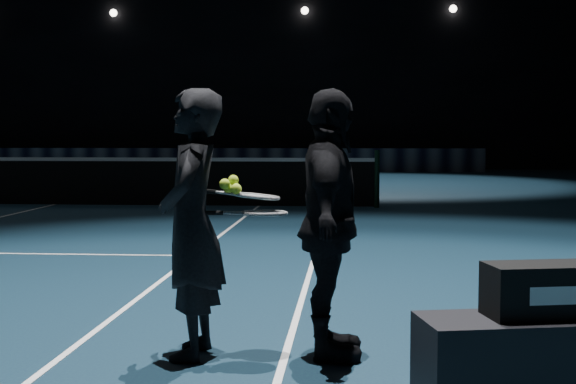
{
  "coord_description": "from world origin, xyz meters",
  "views": [
    {
      "loc": [
        5.89,
        -15.37,
        1.37
      ],
      "look_at": [
        5.51,
        -10.5,
        1.03
      ],
      "focal_mm": 50.0,
      "sensor_mm": 36.0,
      "label": 1
    }
  ],
  "objects_px": {
    "player_bench": "(551,355)",
    "tennis_balls": "(233,186)",
    "player_b": "(330,224)",
    "racket_lower": "(264,213)",
    "racket_upper": "(257,196)",
    "player_a": "(192,224)",
    "racket_bag": "(553,290)"
  },
  "relations": [
    {
      "from": "player_bench",
      "to": "racket_bag",
      "type": "distance_m",
      "value": 0.35
    },
    {
      "from": "player_bench",
      "to": "tennis_balls",
      "type": "height_order",
      "value": "tennis_balls"
    },
    {
      "from": "racket_bag",
      "to": "player_b",
      "type": "distance_m",
      "value": 1.38
    },
    {
      "from": "tennis_balls",
      "to": "player_bench",
      "type": "bearing_deg",
      "value": -18.83
    },
    {
      "from": "racket_bag",
      "to": "racket_upper",
      "type": "xyz_separation_m",
      "value": [
        -1.64,
        0.65,
        0.44
      ]
    },
    {
      "from": "racket_lower",
      "to": "player_bench",
      "type": "bearing_deg",
      "value": -23.99
    },
    {
      "from": "racket_lower",
      "to": "tennis_balls",
      "type": "bearing_deg",
      "value": 178.53
    },
    {
      "from": "player_b",
      "to": "tennis_balls",
      "type": "bearing_deg",
      "value": 91.95
    },
    {
      "from": "racket_bag",
      "to": "player_bench",
      "type": "bearing_deg",
      "value": 0.0
    },
    {
      "from": "player_bench",
      "to": "player_b",
      "type": "xyz_separation_m",
      "value": [
        -1.19,
        0.63,
        0.62
      ]
    },
    {
      "from": "tennis_balls",
      "to": "racket_upper",
      "type": "bearing_deg",
      "value": 16.46
    },
    {
      "from": "racket_lower",
      "to": "racket_upper",
      "type": "xyz_separation_m",
      "value": [
        -0.05,
        0.04,
        0.1
      ]
    },
    {
      "from": "player_bench",
      "to": "tennis_balls",
      "type": "relative_size",
      "value": 11.7
    },
    {
      "from": "player_a",
      "to": "racket_lower",
      "type": "relative_size",
      "value": 2.44
    },
    {
      "from": "player_bench",
      "to": "racket_lower",
      "type": "xyz_separation_m",
      "value": [
        -1.59,
        0.61,
        0.69
      ]
    },
    {
      "from": "player_a",
      "to": "racket_lower",
      "type": "distance_m",
      "value": 0.45
    },
    {
      "from": "player_b",
      "to": "racket_bag",
      "type": "bearing_deg",
      "value": -118.48
    },
    {
      "from": "player_b",
      "to": "racket_lower",
      "type": "height_order",
      "value": "player_b"
    },
    {
      "from": "racket_lower",
      "to": "racket_upper",
      "type": "height_order",
      "value": "racket_upper"
    },
    {
      "from": "player_bench",
      "to": "racket_upper",
      "type": "distance_m",
      "value": 1.94
    },
    {
      "from": "tennis_balls",
      "to": "racket_lower",
      "type": "bearing_deg",
      "value": 1.42
    },
    {
      "from": "racket_lower",
      "to": "player_a",
      "type": "bearing_deg",
      "value": -180.0
    },
    {
      "from": "player_a",
      "to": "racket_lower",
      "type": "bearing_deg",
      "value": 92.17
    },
    {
      "from": "player_a",
      "to": "tennis_balls",
      "type": "xyz_separation_m",
      "value": [
        0.25,
        0.02,
        0.23
      ]
    },
    {
      "from": "racket_bag",
      "to": "player_b",
      "type": "height_order",
      "value": "player_b"
    },
    {
      "from": "player_bench",
      "to": "tennis_balls",
      "type": "xyz_separation_m",
      "value": [
        -1.79,
        0.61,
        0.85
      ]
    },
    {
      "from": "player_a",
      "to": "racket_lower",
      "type": "height_order",
      "value": "player_a"
    },
    {
      "from": "player_b",
      "to": "racket_upper",
      "type": "bearing_deg",
      "value": 87.35
    },
    {
      "from": "player_b",
      "to": "player_a",
      "type": "bearing_deg",
      "value": 92.43
    },
    {
      "from": "player_a",
      "to": "tennis_balls",
      "type": "bearing_deg",
      "value": 93.29
    },
    {
      "from": "racket_upper",
      "to": "player_a",
      "type": "bearing_deg",
      "value": -178.29
    },
    {
      "from": "player_bench",
      "to": "player_a",
      "type": "bearing_deg",
      "value": 151.85
    }
  ]
}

